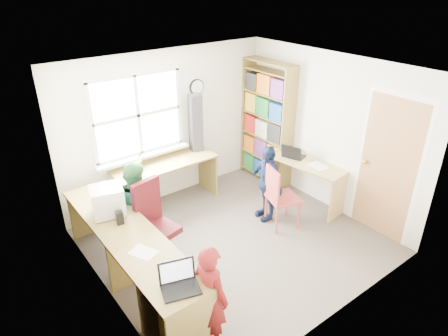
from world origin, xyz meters
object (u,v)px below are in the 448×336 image
at_px(bookshelf, 267,125).
at_px(cd_tower, 196,123).
at_px(right_desk, 308,173).
at_px(person_green, 138,206).
at_px(swivel_chair, 155,227).
at_px(potted_plant, 139,160).
at_px(crt_monitor, 107,201).
at_px(person_navy, 267,183).
at_px(laptop_left, 179,282).
at_px(l_desk, 161,263).
at_px(person_red, 211,296).
at_px(wooden_chair, 279,195).
at_px(laptop_right, 293,154).

xyz_separation_m(bookshelf, cd_tower, (-1.24, 0.35, 0.22)).
xyz_separation_m(right_desk, person_green, (-2.67, 0.59, 0.10)).
height_order(swivel_chair, potted_plant, swivel_chair).
xyz_separation_m(right_desk, potted_plant, (-2.24, 1.36, 0.37)).
bearing_deg(crt_monitor, person_navy, 4.37).
bearing_deg(crt_monitor, laptop_left, -75.11).
bearing_deg(l_desk, crt_monitor, 103.27).
relative_size(laptop_left, cd_tower, 0.45).
bearing_deg(person_red, l_desk, -3.95).
bearing_deg(person_green, wooden_chair, -108.94).
xyz_separation_m(bookshelf, potted_plant, (-2.30, 0.30, -0.11)).
bearing_deg(swivel_chair, laptop_right, -11.65).
bearing_deg(right_desk, person_green, 161.29).
distance_m(laptop_left, person_red, 0.37).
bearing_deg(l_desk, cd_tower, 46.57).
xyz_separation_m(potted_plant, person_green, (-0.43, -0.77, -0.26)).
distance_m(crt_monitor, potted_plant, 1.25).
bearing_deg(person_green, person_navy, -100.99).
bearing_deg(person_green, laptop_left, 171.48).
xyz_separation_m(wooden_chair, person_green, (-1.82, 0.80, 0.11)).
distance_m(laptop_left, laptop_right, 3.29).
bearing_deg(laptop_right, person_green, 63.72).
xyz_separation_m(laptop_left, cd_tower, (1.90, 2.53, 0.41)).
height_order(wooden_chair, laptop_left, laptop_left).
distance_m(person_red, person_navy, 2.39).
distance_m(swivel_chair, wooden_chair, 1.82).
relative_size(bookshelf, crt_monitor, 4.76).
xyz_separation_m(l_desk, laptop_left, (-0.18, -0.71, 0.35)).
relative_size(laptop_right, person_navy, 0.34).
bearing_deg(right_desk, person_navy, 169.30).
relative_size(l_desk, crt_monitor, 6.68).
xyz_separation_m(l_desk, cd_tower, (1.72, 1.82, 0.76)).
xyz_separation_m(l_desk, bookshelf, (2.96, 1.47, 0.55)).
bearing_deg(laptop_right, l_desk, 84.54).
relative_size(wooden_chair, laptop_left, 2.27).
bearing_deg(potted_plant, laptop_left, -108.63).
relative_size(cd_tower, person_navy, 0.79).
relative_size(crt_monitor, laptop_left, 1.04).
distance_m(laptop_left, person_navy, 2.55).
distance_m(bookshelf, person_navy, 1.39).
height_order(wooden_chair, cd_tower, cd_tower).
relative_size(bookshelf, potted_plant, 7.36).
height_order(right_desk, bookshelf, bookshelf).
bearing_deg(person_green, l_desk, 172.02).
bearing_deg(laptop_right, person_red, 100.25).
relative_size(right_desk, laptop_left, 3.10).
bearing_deg(l_desk, bookshelf, 26.43).
distance_m(bookshelf, laptop_right, 0.84).
xyz_separation_m(right_desk, cd_tower, (-1.18, 1.40, 0.69)).
distance_m(bookshelf, potted_plant, 2.32).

